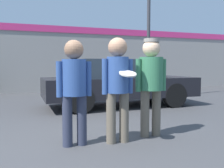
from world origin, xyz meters
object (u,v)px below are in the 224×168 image
at_px(person_right, 151,78).
at_px(parked_car_near, 119,82).
at_px(street_lamp, 156,1).
at_px(person_left, 74,84).
at_px(person_middle_with_frisbee, 118,81).

height_order(person_right, parked_car_near, person_right).
distance_m(person_right, street_lamp, 5.65).
xyz_separation_m(person_left, street_lamp, (3.91, 4.40, 2.60)).
bearing_deg(street_lamp, parked_car_near, -149.06).
bearing_deg(parked_car_near, person_left, -121.66).
bearing_deg(parked_car_near, street_lamp, 30.94).
distance_m(person_left, person_middle_with_frisbee, 0.67).
xyz_separation_m(person_left, person_middle_with_frisbee, (0.67, -0.08, 0.03)).
height_order(person_middle_with_frisbee, person_right, person_right).
height_order(person_middle_with_frisbee, street_lamp, street_lamp).
height_order(person_middle_with_frisbee, parked_car_near, person_middle_with_frisbee).
bearing_deg(person_left, parked_car_near, 58.34).
bearing_deg(parked_car_near, person_middle_with_frisbee, -111.91).
xyz_separation_m(person_left, parked_car_near, (2.01, 3.26, -0.22)).
xyz_separation_m(person_middle_with_frisbee, person_right, (0.66, 0.15, 0.04)).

